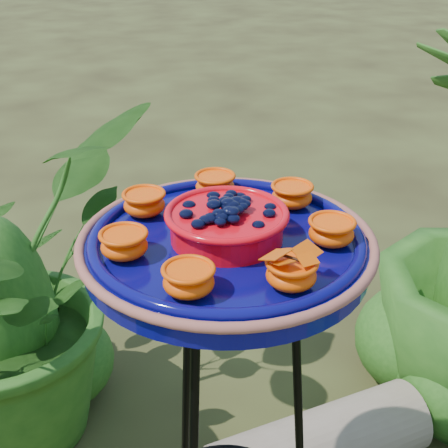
# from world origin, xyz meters

# --- Properties ---
(tripod_stand) EXTENTS (0.42, 0.42, 0.89)m
(tripod_stand) POSITION_xyz_m (-0.14, -0.03, 0.54)
(tripod_stand) COLOR black
(tripod_stand) RESTS_ON ground
(feeder_dish) EXTENTS (0.59, 0.59, 0.11)m
(feeder_dish) POSITION_xyz_m (-0.14, -0.03, 0.93)
(feeder_dish) COLOR #070755
(feeder_dish) RESTS_ON tripod_stand
(driftwood_log) EXTENTS (0.63, 0.32, 0.20)m
(driftwood_log) POSITION_xyz_m (0.18, 0.26, 0.10)
(driftwood_log) COLOR gray
(driftwood_log) RESTS_ON ground
(shrub_back_left) EXTENTS (1.06, 1.10, 0.93)m
(shrub_back_left) POSITION_xyz_m (-0.62, 0.65, 0.47)
(shrub_back_left) COLOR #204E14
(shrub_back_left) RESTS_ON ground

